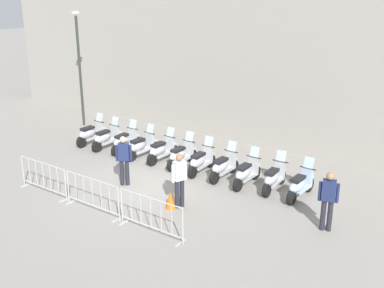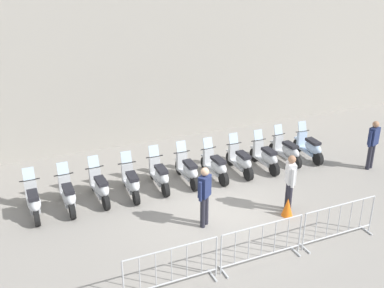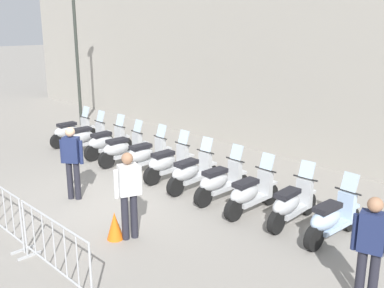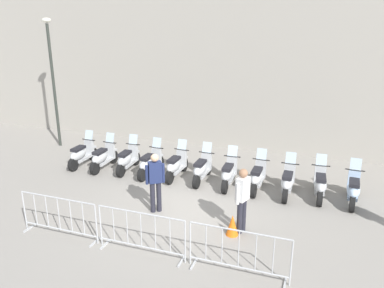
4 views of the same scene
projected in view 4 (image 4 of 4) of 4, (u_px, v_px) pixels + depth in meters
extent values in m
plane|color=gray|center=(179.00, 209.00, 10.85)|extent=(120.00, 120.00, 0.00)
cube|color=#9E998E|center=(241.00, 12.00, 15.51)|extent=(28.05, 6.42, 11.19)
cylinder|color=black|center=(93.00, 154.00, 14.71)|extent=(0.21, 0.50, 0.48)
cylinder|color=black|center=(73.00, 165.00, 13.60)|extent=(0.21, 0.50, 0.48)
cube|color=#B7BABC|center=(83.00, 158.00, 14.14)|extent=(0.41, 0.90, 0.10)
ellipsoid|color=#B7BABC|center=(78.00, 154.00, 13.82)|extent=(0.48, 0.88, 0.40)
cube|color=black|center=(78.00, 148.00, 13.78)|extent=(0.37, 0.64, 0.10)
cube|color=#B7BABC|center=(89.00, 148.00, 14.45)|extent=(0.36, 0.19, 0.60)
cylinder|color=black|center=(89.00, 140.00, 14.35)|extent=(0.56, 0.12, 0.04)
cube|color=silver|center=(89.00, 135.00, 14.34)|extent=(0.34, 0.19, 0.35)
cube|color=#B7BABC|center=(92.00, 147.00, 14.63)|extent=(0.25, 0.35, 0.06)
cylinder|color=black|center=(113.00, 157.00, 14.38)|extent=(0.21, 0.50, 0.48)
cylinder|color=black|center=(95.00, 168.00, 13.27)|extent=(0.21, 0.50, 0.48)
cube|color=#B7BABC|center=(104.00, 161.00, 13.82)|extent=(0.40, 0.90, 0.10)
ellipsoid|color=#B7BABC|center=(100.00, 158.00, 13.49)|extent=(0.48, 0.88, 0.40)
cube|color=black|center=(100.00, 151.00, 13.45)|extent=(0.36, 0.63, 0.10)
cube|color=#B7BABC|center=(110.00, 151.00, 14.12)|extent=(0.36, 0.19, 0.60)
cylinder|color=black|center=(110.00, 142.00, 14.02)|extent=(0.56, 0.12, 0.04)
cube|color=silver|center=(110.00, 137.00, 14.01)|extent=(0.34, 0.18, 0.35)
cube|color=#B7BABC|center=(113.00, 150.00, 14.30)|extent=(0.24, 0.35, 0.06)
cylinder|color=black|center=(136.00, 159.00, 14.18)|extent=(0.23, 0.50, 0.48)
cylinder|color=black|center=(121.00, 170.00, 13.05)|extent=(0.23, 0.50, 0.48)
cube|color=#B7BABC|center=(128.00, 163.00, 13.61)|extent=(0.44, 0.91, 0.10)
ellipsoid|color=#B7BABC|center=(125.00, 160.00, 13.28)|extent=(0.51, 0.89, 0.40)
cube|color=black|center=(125.00, 154.00, 13.24)|extent=(0.39, 0.64, 0.10)
cube|color=#B7BABC|center=(133.00, 153.00, 13.92)|extent=(0.36, 0.20, 0.60)
cylinder|color=black|center=(133.00, 144.00, 13.82)|extent=(0.56, 0.14, 0.04)
cube|color=silver|center=(133.00, 139.00, 13.81)|extent=(0.34, 0.20, 0.35)
cube|color=#B7BABC|center=(136.00, 152.00, 14.10)|extent=(0.26, 0.35, 0.06)
cylinder|color=black|center=(159.00, 163.00, 13.79)|extent=(0.18, 0.49, 0.48)
cylinder|color=black|center=(142.00, 174.00, 12.70)|extent=(0.18, 0.49, 0.48)
cube|color=#B7BABC|center=(151.00, 167.00, 13.23)|extent=(0.36, 0.89, 0.10)
ellipsoid|color=#B7BABC|center=(147.00, 163.00, 12.92)|extent=(0.43, 0.87, 0.40)
cube|color=black|center=(147.00, 157.00, 12.88)|extent=(0.33, 0.62, 0.10)
cube|color=#B7BABC|center=(157.00, 156.00, 13.53)|extent=(0.35, 0.17, 0.60)
cylinder|color=black|center=(156.00, 148.00, 13.43)|extent=(0.56, 0.09, 0.04)
cube|color=silver|center=(157.00, 142.00, 13.42)|extent=(0.33, 0.17, 0.35)
cube|color=#B7BABC|center=(159.00, 156.00, 13.71)|extent=(0.23, 0.34, 0.06)
cylinder|color=black|center=(184.00, 165.00, 13.58)|extent=(0.19, 0.49, 0.48)
cylinder|color=black|center=(169.00, 177.00, 12.48)|extent=(0.19, 0.49, 0.48)
cube|color=#B7BABC|center=(177.00, 170.00, 13.02)|extent=(0.38, 0.89, 0.10)
ellipsoid|color=#B7BABC|center=(174.00, 166.00, 12.70)|extent=(0.45, 0.88, 0.40)
cube|color=black|center=(174.00, 159.00, 12.66)|extent=(0.35, 0.63, 0.10)
cube|color=#B7BABC|center=(182.00, 158.00, 13.32)|extent=(0.35, 0.18, 0.60)
cylinder|color=black|center=(182.00, 150.00, 13.22)|extent=(0.56, 0.10, 0.04)
cube|color=silver|center=(182.00, 144.00, 13.21)|extent=(0.33, 0.18, 0.35)
cube|color=#B7BABC|center=(184.00, 158.00, 13.50)|extent=(0.24, 0.34, 0.06)
cylinder|color=black|center=(208.00, 168.00, 13.27)|extent=(0.21, 0.49, 0.48)
cylinder|color=black|center=(196.00, 181.00, 12.16)|extent=(0.21, 0.49, 0.48)
cube|color=#B7BABC|center=(202.00, 173.00, 12.70)|extent=(0.40, 0.90, 0.10)
ellipsoid|color=#B7BABC|center=(200.00, 170.00, 12.38)|extent=(0.47, 0.88, 0.40)
cube|color=black|center=(200.00, 163.00, 12.34)|extent=(0.36, 0.63, 0.10)
cube|color=#B7BABC|center=(207.00, 162.00, 13.01)|extent=(0.36, 0.19, 0.60)
cylinder|color=black|center=(207.00, 153.00, 12.91)|extent=(0.56, 0.11, 0.04)
cube|color=silver|center=(207.00, 147.00, 12.90)|extent=(0.34, 0.18, 0.35)
cube|color=#B7BABC|center=(208.00, 161.00, 13.19)|extent=(0.24, 0.34, 0.06)
cylinder|color=black|center=(233.00, 172.00, 12.91)|extent=(0.23, 0.50, 0.48)
cylinder|color=black|center=(225.00, 186.00, 11.78)|extent=(0.23, 0.50, 0.48)
cube|color=#B7BABC|center=(229.00, 178.00, 12.33)|extent=(0.43, 0.90, 0.10)
ellipsoid|color=#B7BABC|center=(227.00, 174.00, 12.00)|extent=(0.51, 0.89, 0.40)
cube|color=black|center=(228.00, 167.00, 11.96)|extent=(0.39, 0.64, 0.10)
cube|color=#B7BABC|center=(232.00, 166.00, 12.64)|extent=(0.36, 0.20, 0.60)
cylinder|color=black|center=(232.00, 156.00, 12.54)|extent=(0.56, 0.14, 0.04)
cube|color=silver|center=(233.00, 151.00, 12.53)|extent=(0.34, 0.20, 0.35)
cube|color=#B7BABC|center=(233.00, 165.00, 12.82)|extent=(0.26, 0.35, 0.06)
cylinder|color=black|center=(261.00, 176.00, 12.61)|extent=(0.20, 0.49, 0.48)
cylinder|color=black|center=(254.00, 190.00, 11.50)|extent=(0.20, 0.49, 0.48)
cube|color=#B7BABC|center=(258.00, 181.00, 12.04)|extent=(0.39, 0.90, 0.10)
ellipsoid|color=#B7BABC|center=(256.00, 178.00, 11.72)|extent=(0.47, 0.88, 0.40)
cube|color=black|center=(257.00, 171.00, 11.68)|extent=(0.36, 0.63, 0.10)
cube|color=#B7BABC|center=(261.00, 169.00, 12.35)|extent=(0.36, 0.18, 0.60)
cylinder|color=black|center=(261.00, 160.00, 12.25)|extent=(0.56, 0.11, 0.04)
cube|color=silver|center=(262.00, 154.00, 12.23)|extent=(0.34, 0.18, 0.35)
cube|color=#B7BABC|center=(262.00, 168.00, 12.52)|extent=(0.24, 0.34, 0.06)
cylinder|color=black|center=(289.00, 180.00, 12.25)|extent=(0.21, 0.50, 0.48)
cylinder|color=black|center=(285.00, 196.00, 11.14)|extent=(0.21, 0.50, 0.48)
cube|color=#B7BABC|center=(287.00, 186.00, 11.68)|extent=(0.40, 0.90, 0.10)
ellipsoid|color=#B7BABC|center=(287.00, 183.00, 11.36)|extent=(0.48, 0.88, 0.40)
cube|color=black|center=(288.00, 175.00, 11.32)|extent=(0.36, 0.63, 0.10)
cube|color=#B7BABC|center=(289.00, 173.00, 11.99)|extent=(0.36, 0.19, 0.60)
cylinder|color=black|center=(290.00, 164.00, 11.89)|extent=(0.56, 0.12, 0.04)
cube|color=silver|center=(291.00, 158.00, 11.88)|extent=(0.34, 0.19, 0.35)
cube|color=#B7BABC|center=(290.00, 172.00, 12.17)|extent=(0.24, 0.35, 0.06)
cylinder|color=black|center=(319.00, 182.00, 12.09)|extent=(0.23, 0.50, 0.48)
cylinder|color=black|center=(320.00, 198.00, 10.96)|extent=(0.23, 0.50, 0.48)
cube|color=#B7BABC|center=(319.00, 189.00, 11.51)|extent=(0.45, 0.91, 0.10)
ellipsoid|color=#B7BABC|center=(320.00, 185.00, 11.19)|extent=(0.52, 0.89, 0.40)
cube|color=black|center=(321.00, 178.00, 11.15)|extent=(0.39, 0.64, 0.10)
cube|color=#B7BABC|center=(320.00, 175.00, 11.83)|extent=(0.36, 0.20, 0.60)
cylinder|color=black|center=(321.00, 166.00, 11.73)|extent=(0.56, 0.15, 0.04)
cube|color=silver|center=(321.00, 160.00, 11.72)|extent=(0.34, 0.20, 0.35)
cube|color=#B7BABC|center=(320.00, 174.00, 12.01)|extent=(0.26, 0.35, 0.06)
cylinder|color=black|center=(352.00, 187.00, 11.72)|extent=(0.19, 0.49, 0.48)
cylinder|color=black|center=(352.00, 204.00, 10.63)|extent=(0.19, 0.49, 0.48)
cube|color=#A8C1E0|center=(352.00, 194.00, 11.16)|extent=(0.36, 0.89, 0.10)
ellipsoid|color=#A8C1E0|center=(353.00, 190.00, 10.84)|extent=(0.44, 0.87, 0.40)
cube|color=black|center=(354.00, 183.00, 10.80)|extent=(0.34, 0.62, 0.10)
cube|color=#A8C1E0|center=(354.00, 180.00, 11.46)|extent=(0.35, 0.17, 0.60)
cylinder|color=black|center=(355.00, 170.00, 11.36)|extent=(0.56, 0.09, 0.04)
cube|color=silver|center=(356.00, 164.00, 11.35)|extent=(0.33, 0.17, 0.35)
cube|color=#A8C1E0|center=(354.00, 179.00, 11.64)|extent=(0.23, 0.34, 0.06)
cube|color=#B2B5B7|center=(30.00, 228.00, 9.79)|extent=(0.10, 0.44, 0.04)
cube|color=#B2B5B7|center=(95.00, 242.00, 9.15)|extent=(0.10, 0.44, 0.04)
cylinder|color=#B2B5B7|center=(25.00, 210.00, 9.66)|extent=(0.04, 0.04, 1.05)
cylinder|color=#B2B5B7|center=(96.00, 224.00, 8.97)|extent=(0.04, 0.04, 1.05)
cylinder|color=#B2B5B7|center=(57.00, 198.00, 9.16)|extent=(2.14, 0.35, 0.04)
cylinder|color=#B2B5B7|center=(61.00, 229.00, 9.42)|extent=(2.14, 0.35, 0.04)
cylinder|color=#B2B5B7|center=(35.00, 209.00, 9.52)|extent=(0.02, 0.02, 0.87)
cylinder|color=#B2B5B7|center=(47.00, 211.00, 9.41)|extent=(0.02, 0.02, 0.87)
cylinder|color=#B2B5B7|center=(59.00, 214.00, 9.29)|extent=(0.02, 0.02, 0.87)
cylinder|color=#B2B5B7|center=(71.00, 216.00, 9.18)|extent=(0.02, 0.02, 0.87)
cylinder|color=#B2B5B7|center=(83.00, 219.00, 9.06)|extent=(0.02, 0.02, 0.87)
cube|color=#B2B5B7|center=(105.00, 244.00, 9.06)|extent=(0.10, 0.44, 0.04)
cube|color=#B2B5B7|center=(182.00, 261.00, 8.42)|extent=(0.10, 0.44, 0.04)
cylinder|color=#B2B5B7|center=(101.00, 225.00, 8.93)|extent=(0.04, 0.04, 1.05)
cylinder|color=#B2B5B7|center=(185.00, 242.00, 8.24)|extent=(0.04, 0.04, 1.05)
cylinder|color=#B2B5B7|center=(140.00, 213.00, 8.43)|extent=(2.14, 0.35, 0.04)
cylinder|color=#B2B5B7|center=(142.00, 246.00, 8.69)|extent=(2.14, 0.35, 0.04)
cylinder|color=#B2B5B7|center=(114.00, 225.00, 8.79)|extent=(0.02, 0.02, 0.87)
cylinder|color=#B2B5B7|center=(127.00, 227.00, 8.67)|extent=(0.02, 0.02, 0.87)
cylinder|color=#B2B5B7|center=(141.00, 230.00, 8.56)|extent=(0.02, 0.02, 0.87)
cylinder|color=#B2B5B7|center=(155.00, 233.00, 8.44)|extent=(0.02, 0.02, 0.87)
cylinder|color=#B2B5B7|center=(170.00, 236.00, 8.33)|extent=(0.02, 0.02, 0.87)
cube|color=#B2B5B7|center=(194.00, 264.00, 8.33)|extent=(0.10, 0.44, 0.04)
cube|color=#B2B5B7|center=(285.00, 284.00, 7.69)|extent=(0.10, 0.44, 0.04)
cylinder|color=#B2B5B7|center=(190.00, 243.00, 8.20)|extent=(0.04, 0.04, 1.05)
cylinder|color=#B2B5B7|center=(291.00, 263.00, 7.51)|extent=(0.04, 0.04, 1.05)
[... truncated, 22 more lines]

